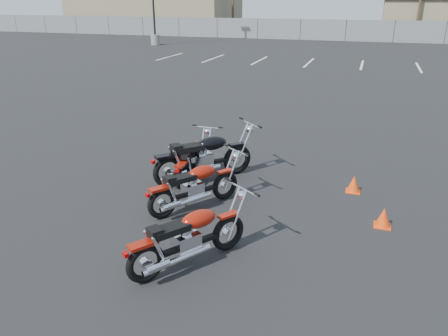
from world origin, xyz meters
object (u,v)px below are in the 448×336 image
(motorcycle_front_red, at_px, (194,159))
(motorcycle_second_black, at_px, (204,157))
(motorcycle_rear_red, at_px, (189,237))
(motorcycle_third_red, at_px, (195,186))

(motorcycle_front_red, relative_size, motorcycle_second_black, 0.95)
(motorcycle_front_red, height_order, motorcycle_rear_red, motorcycle_rear_red)
(motorcycle_front_red, distance_m, motorcycle_third_red, 1.45)
(motorcycle_front_red, xyz_separation_m, motorcycle_third_red, (0.56, -1.34, 0.02))
(motorcycle_rear_red, bearing_deg, motorcycle_second_black, 107.12)
(motorcycle_front_red, distance_m, motorcycle_rear_red, 3.25)
(motorcycle_second_black, height_order, motorcycle_rear_red, motorcycle_second_black)
(motorcycle_third_red, bearing_deg, motorcycle_rear_red, -70.47)
(motorcycle_third_red, relative_size, motorcycle_rear_red, 0.97)
(motorcycle_second_black, distance_m, motorcycle_third_red, 1.31)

